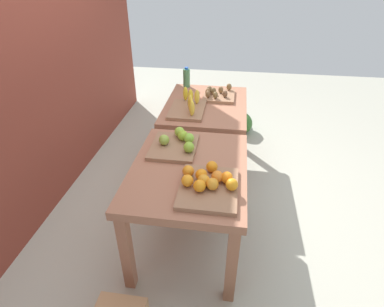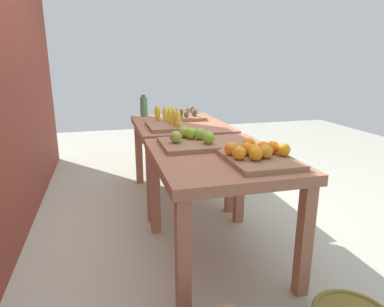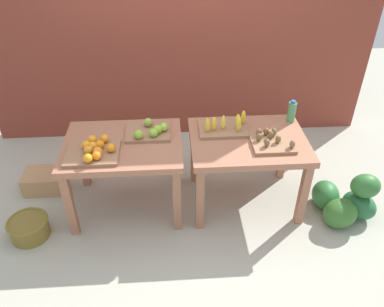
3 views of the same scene
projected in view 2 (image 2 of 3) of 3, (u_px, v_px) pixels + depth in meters
ground_plane at (195, 220)px, 2.79m from camera, size 8.00×8.00×0.00m
display_table_left at (219, 170)px, 2.10m from camera, size 1.04×0.80×0.72m
display_table_right at (179, 133)px, 3.14m from camera, size 1.04×0.80×0.72m
orange_bin at (258, 155)px, 1.90m from camera, size 0.44×0.38×0.11m
apple_bin at (189, 141)px, 2.25m from camera, size 0.40×0.34×0.11m
banana_crate at (168, 123)px, 2.88m from camera, size 0.44×0.32×0.17m
kiwi_bin at (186, 116)px, 3.30m from camera, size 0.36×0.32×0.10m
water_bottle at (144, 106)px, 3.44m from camera, size 0.08×0.08×0.22m
watermelon_pile at (186, 153)px, 4.17m from camera, size 0.62×0.63×0.47m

